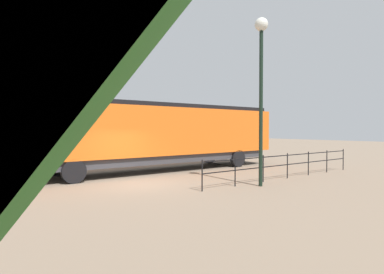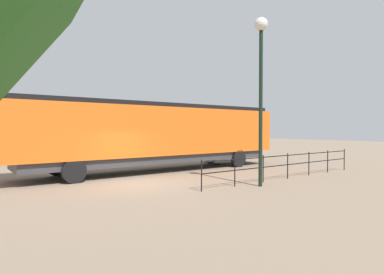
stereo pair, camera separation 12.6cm
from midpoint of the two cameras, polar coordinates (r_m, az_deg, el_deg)
The scene contains 4 objects.
ground_plane at distance 14.55m, azimuth -9.72°, elevation -8.29°, with size 120.00×120.00×0.00m, color #84705B.
locomotive at distance 19.00m, azimuth -5.25°, elevation 0.71°, with size 3.13×16.27×3.90m.
lamp_post at distance 14.22m, azimuth 11.95°, elevation 12.46°, with size 0.57×0.57×7.17m.
platform_fence at distance 16.57m, azimuth 16.40°, elevation -4.32°, with size 0.05×10.95×1.25m.
Camera 1 is at (12.67, -6.70, 2.45)m, focal length 29.98 mm.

